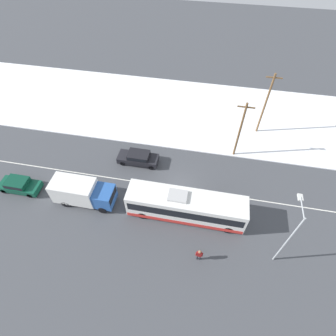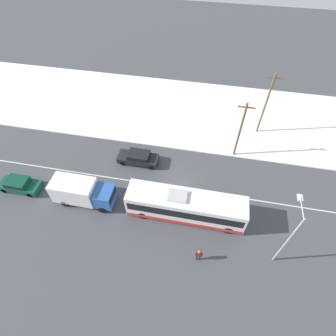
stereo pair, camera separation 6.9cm
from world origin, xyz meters
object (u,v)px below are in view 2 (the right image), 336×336
object	(u,v)px
pedestrian_at_stop	(199,254)
box_truck	(82,192)
sedan_car	(138,157)
streetlamp	(290,232)
city_bus	(186,206)
utility_pole_roadside	(240,130)
parked_car_near_truck	(19,184)
utility_pole_snowlot	(266,104)

from	to	relation	value
pedestrian_at_stop	box_truck	bearing A→B (deg)	161.90
sedan_car	pedestrian_at_stop	world-z (taller)	pedestrian_at_stop
sedan_car	streetlamp	bearing A→B (deg)	149.78
city_bus	box_truck	bearing A→B (deg)	-178.58
pedestrian_at_stop	sedan_car	bearing A→B (deg)	128.60
box_truck	streetlamp	size ratio (longest dim) A/B	0.86
box_truck	utility_pole_roadside	distance (m)	18.20
box_truck	streetlamp	distance (m)	19.47
pedestrian_at_stop	parked_car_near_truck	bearing A→B (deg)	168.16
streetlamp	utility_pole_snowlot	xyz separation A→B (m)	(-1.01, 16.94, -0.22)
box_truck	pedestrian_at_stop	world-z (taller)	box_truck
city_bus	streetlamp	size ratio (longest dim) A/B	1.57
sedan_car	city_bus	bearing A→B (deg)	136.83
utility_pole_roadside	utility_pole_snowlot	distance (m)	5.64
utility_pole_roadside	utility_pole_snowlot	size ratio (longest dim) A/B	0.90
streetlamp	pedestrian_at_stop	bearing A→B (deg)	-165.78
utility_pole_roadside	streetlamp	bearing A→B (deg)	-72.22
streetlamp	utility_pole_snowlot	bearing A→B (deg)	93.42
city_bus	parked_car_near_truck	world-z (taller)	city_bus
city_bus	parked_car_near_truck	distance (m)	18.07
pedestrian_at_stop	streetlamp	world-z (taller)	streetlamp
city_bus	utility_pole_roadside	world-z (taller)	utility_pole_roadside
parked_car_near_truck	pedestrian_at_stop	distance (m)	20.31
city_bus	pedestrian_at_stop	bearing A→B (deg)	-67.08
city_bus	parked_car_near_truck	bearing A→B (deg)	-179.50
parked_car_near_truck	utility_pole_roadside	distance (m)	24.81
utility_pole_roadside	sedan_car	bearing A→B (deg)	-162.96
parked_car_near_truck	pedestrian_at_stop	size ratio (longest dim) A/B	2.50
streetlamp	utility_pole_snowlot	world-z (taller)	utility_pole_snowlot
utility_pole_snowlot	city_bus	bearing A→B (deg)	-117.58
pedestrian_at_stop	utility_pole_snowlot	world-z (taller)	utility_pole_snowlot
city_bus	streetlamp	world-z (taller)	streetlamp
parked_car_near_truck	streetlamp	distance (m)	26.91
city_bus	utility_pole_roadside	size ratio (longest dim) A/B	1.52
pedestrian_at_stop	utility_pole_snowlot	bearing A→B (deg)	73.16
box_truck	utility_pole_snowlot	size ratio (longest dim) A/B	0.75
utility_pole_snowlot	utility_pole_roadside	bearing A→B (deg)	-120.65
sedan_car	utility_pole_snowlot	xyz separation A→B (m)	(13.94, 8.23, 3.55)
utility_pole_roadside	parked_car_near_truck	bearing A→B (deg)	-156.99
utility_pole_roadside	city_bus	bearing A→B (deg)	-115.94
box_truck	parked_car_near_truck	bearing A→B (deg)	179.20
sedan_car	streetlamp	distance (m)	17.71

